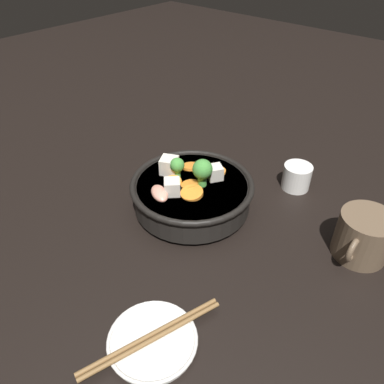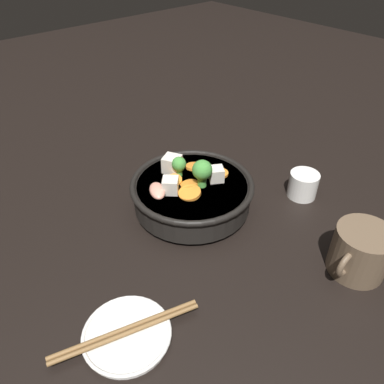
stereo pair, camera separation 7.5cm
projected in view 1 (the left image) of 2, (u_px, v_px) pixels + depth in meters
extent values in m
plane|color=black|center=(192.00, 207.00, 0.78)|extent=(3.00, 3.00, 0.00)
cylinder|color=black|center=(192.00, 206.00, 0.78)|extent=(0.13, 0.13, 0.01)
cylinder|color=black|center=(192.00, 194.00, 0.76)|extent=(0.24, 0.24, 0.05)
torus|color=black|center=(192.00, 184.00, 0.74)|extent=(0.25, 0.25, 0.01)
cylinder|color=brown|center=(192.00, 189.00, 0.75)|extent=(0.22, 0.22, 0.03)
cylinder|color=orange|center=(191.00, 166.00, 0.79)|extent=(0.05, 0.05, 0.01)
cylinder|color=orange|center=(190.00, 185.00, 0.74)|extent=(0.04, 0.04, 0.01)
cylinder|color=orange|center=(218.00, 171.00, 0.77)|extent=(0.04, 0.04, 0.01)
cylinder|color=orange|center=(192.00, 193.00, 0.71)|extent=(0.05, 0.05, 0.01)
cylinder|color=orange|center=(173.00, 182.00, 0.74)|extent=(0.05, 0.05, 0.01)
cylinder|color=orange|center=(207.00, 170.00, 0.78)|extent=(0.05, 0.05, 0.01)
cylinder|color=#59B84C|center=(202.00, 180.00, 0.73)|extent=(0.02, 0.02, 0.02)
sphere|color=#47933D|center=(202.00, 169.00, 0.72)|extent=(0.04, 0.04, 0.04)
cylinder|color=#59B84C|center=(178.00, 172.00, 0.76)|extent=(0.01, 0.01, 0.02)
sphere|color=#47933D|center=(178.00, 164.00, 0.75)|extent=(0.03, 0.03, 0.03)
cube|color=silver|center=(170.00, 165.00, 0.77)|extent=(0.05, 0.05, 0.03)
cube|color=silver|center=(172.00, 187.00, 0.71)|extent=(0.04, 0.04, 0.03)
cube|color=silver|center=(215.00, 172.00, 0.75)|extent=(0.04, 0.04, 0.03)
ellipsoid|color=#EA9E84|center=(160.00, 193.00, 0.70)|extent=(0.05, 0.06, 0.02)
cylinder|color=white|center=(153.00, 341.00, 0.53)|extent=(0.12, 0.12, 0.01)
torus|color=white|center=(152.00, 339.00, 0.53)|extent=(0.13, 0.13, 0.01)
cylinder|color=white|center=(297.00, 177.00, 0.82)|extent=(0.06, 0.06, 0.06)
cylinder|color=brown|center=(298.00, 171.00, 0.81)|extent=(0.05, 0.05, 0.00)
cylinder|color=brown|center=(363.00, 236.00, 0.65)|extent=(0.10, 0.10, 0.09)
torus|color=brown|center=(353.00, 249.00, 0.62)|extent=(0.05, 0.01, 0.05)
cylinder|color=olive|center=(153.00, 339.00, 0.52)|extent=(0.21, 0.07, 0.01)
cylinder|color=olive|center=(151.00, 335.00, 0.53)|extent=(0.21, 0.07, 0.01)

